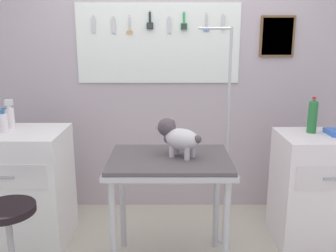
# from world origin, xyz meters

# --- Properties ---
(rear_wall_panel) EXTENTS (4.00, 0.11, 2.30)m
(rear_wall_panel) POSITION_xyz_m (0.00, 1.28, 1.16)
(rear_wall_panel) COLOR #B6A8AF
(rear_wall_panel) RESTS_ON ground
(grooming_table) EXTENTS (0.85, 0.62, 0.84)m
(grooming_table) POSITION_xyz_m (-0.02, 0.26, 0.74)
(grooming_table) COLOR #B7B7BC
(grooming_table) RESTS_ON ground
(grooming_arm) EXTENTS (0.29, 0.11, 1.71)m
(grooming_arm) POSITION_xyz_m (0.42, 0.59, 0.80)
(grooming_arm) COLOR #B7B7BC
(grooming_arm) RESTS_ON ground
(dog) EXTENTS (0.34, 0.27, 0.26)m
(dog) POSITION_xyz_m (0.03, 0.29, 0.97)
(dog) COLOR silver
(dog) RESTS_ON grooming_table
(counter_left) EXTENTS (0.80, 0.58, 0.94)m
(counter_left) POSITION_xyz_m (-1.24, 0.58, 0.47)
(counter_left) COLOR white
(counter_left) RESTS_ON ground
(cabinet_right) EXTENTS (0.68, 0.54, 0.90)m
(cabinet_right) POSITION_xyz_m (1.18, 0.59, 0.45)
(cabinet_right) COLOR white
(cabinet_right) RESTS_ON ground
(stool) EXTENTS (0.34, 0.34, 0.64)m
(stool) POSITION_xyz_m (-1.02, -0.08, 0.52)
(stool) COLOR #9E9EA3
(stool) RESTS_ON ground
(spray_bottle_tall) EXTENTS (0.06, 0.06, 0.23)m
(spray_bottle_tall) POSITION_xyz_m (-1.28, 0.69, 1.03)
(spray_bottle_tall) COLOR white
(spray_bottle_tall) RESTS_ON counter_left
(detangler_spray) EXTENTS (0.07, 0.07, 0.19)m
(detangler_spray) POSITION_xyz_m (-1.27, 0.55, 1.01)
(detangler_spray) COLOR white
(detangler_spray) RESTS_ON counter_left
(soda_bottle) EXTENTS (0.07, 0.07, 0.28)m
(soda_bottle) POSITION_xyz_m (1.10, 0.67, 1.04)
(soda_bottle) COLOR #277237
(soda_bottle) RESTS_ON cabinet_right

